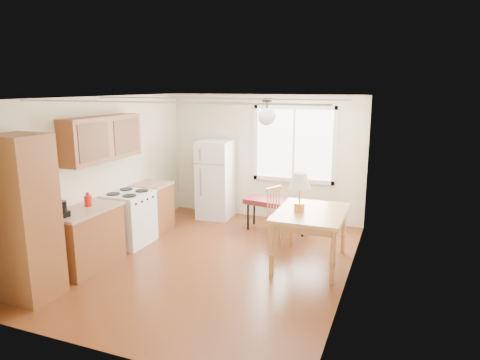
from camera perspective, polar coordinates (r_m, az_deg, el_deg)
The scene contains 11 objects.
room_shell at distance 6.36m, azimuth -3.65°, elevation -0.40°, with size 4.60×5.60×2.62m.
kitchen_run at distance 6.85m, azimuth -19.06°, elevation -3.66°, with size 0.65×3.40×2.20m.
window_unit at distance 8.41m, azimuth 7.21°, elevation 4.76°, with size 1.64×0.05×1.51m.
pendant_light at distance 6.33m, azimuth 3.60°, elevation 8.57°, with size 0.26×0.26×0.40m.
refrigerator at distance 8.72m, azimuth -3.30°, elevation 0.05°, with size 0.69×0.70×1.59m.
bench at distance 8.00m, azimuth 5.04°, elevation -3.17°, with size 1.30×0.63×0.58m.
dining_table at distance 6.51m, azimuth 9.40°, elevation -5.00°, with size 1.02×1.35×0.83m.
chair at distance 7.41m, azimuth 4.96°, elevation -4.19°, with size 0.47×0.47×0.95m.
table_lamp at distance 6.34m, azimuth 8.00°, elevation -0.52°, with size 0.33×0.33×0.58m.
coffee_maker at distance 6.32m, azimuth -23.21°, elevation -3.43°, with size 0.25×0.29×0.39m.
kettle at distance 6.79m, azimuth -19.61°, elevation -2.56°, with size 0.11×0.11×0.22m.
Camera 1 is at (2.62, -5.62, 2.66)m, focal length 32.00 mm.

